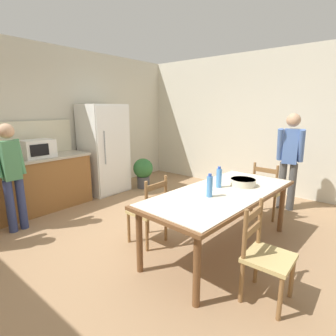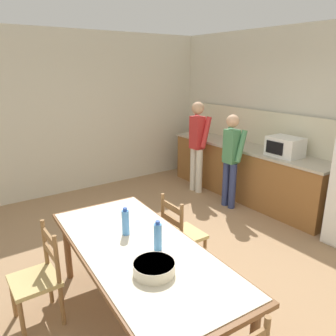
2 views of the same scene
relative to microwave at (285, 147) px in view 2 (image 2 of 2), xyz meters
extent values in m
plane|color=#9E7A56|center=(0.35, -2.21, -1.09)|extent=(8.32, 8.32, 0.00)
cube|color=beige|center=(0.35, 0.45, 0.36)|extent=(6.52, 0.12, 2.90)
cube|color=beige|center=(-2.91, -2.21, 0.36)|extent=(0.12, 5.20, 2.90)
cube|color=brown|center=(-0.78, 0.02, -0.64)|extent=(3.20, 0.62, 0.90)
cube|color=#B2A893|center=(-0.78, 0.02, -0.17)|extent=(3.24, 0.66, 0.04)
cube|color=#B7BCC1|center=(-1.50, 0.02, -0.16)|extent=(0.52, 0.38, 0.02)
cube|color=beige|center=(-0.78, 0.33, 0.15)|extent=(3.20, 0.03, 0.60)
cube|color=white|center=(0.00, 0.00, 0.00)|extent=(0.50, 0.38, 0.30)
cube|color=black|center=(-0.05, -0.19, 0.00)|extent=(0.30, 0.01, 0.19)
cylinder|color=brown|center=(-0.24, -3.39, -0.73)|extent=(0.07, 0.07, 0.72)
cylinder|color=brown|center=(-0.19, -2.63, -0.73)|extent=(0.07, 0.07, 0.72)
cube|color=brown|center=(0.79, -3.07, -0.35)|extent=(2.28, 1.10, 0.04)
cube|color=beige|center=(0.79, -3.07, -0.33)|extent=(2.18, 1.05, 0.01)
cylinder|color=#4C8ED6|center=(0.51, -3.06, -0.20)|extent=(0.07, 0.07, 0.24)
cylinder|color=#2D51B2|center=(0.51, -3.06, -0.07)|extent=(0.04, 0.04, 0.03)
cylinder|color=#4C8ED6|center=(0.91, -2.96, -0.20)|extent=(0.07, 0.07, 0.24)
cylinder|color=#2D51B2|center=(0.91, -2.96, -0.07)|extent=(0.04, 0.04, 0.03)
cylinder|color=beige|center=(1.18, -3.17, -0.28)|extent=(0.32, 0.32, 0.09)
cylinder|color=beige|center=(1.18, -3.17, -0.24)|extent=(0.31, 0.31, 0.02)
cylinder|color=olive|center=(0.07, -4.03, -0.88)|extent=(0.04, 0.04, 0.41)
cylinder|color=olive|center=(0.43, -4.02, -0.88)|extent=(0.04, 0.04, 0.41)
cylinder|color=olive|center=(0.06, -3.69, -0.88)|extent=(0.04, 0.04, 0.41)
cylinder|color=olive|center=(0.42, -3.68, -0.88)|extent=(0.04, 0.04, 0.41)
cube|color=tan|center=(0.24, -3.85, -0.66)|extent=(0.42, 0.40, 0.04)
cylinder|color=olive|center=(0.06, -3.69, -0.41)|extent=(0.04, 0.04, 0.46)
cylinder|color=olive|center=(0.42, -3.68, -0.41)|extent=(0.04, 0.04, 0.46)
cube|color=olive|center=(0.24, -3.68, -0.28)|extent=(0.36, 0.03, 0.07)
cube|color=olive|center=(0.24, -3.68, -0.43)|extent=(0.36, 0.03, 0.07)
cylinder|color=olive|center=(0.52, -2.06, -0.88)|extent=(0.04, 0.04, 0.41)
cylinder|color=olive|center=(0.16, -2.06, -0.88)|extent=(0.04, 0.04, 0.41)
cylinder|color=olive|center=(0.52, -2.40, -0.88)|extent=(0.04, 0.04, 0.41)
cylinder|color=olive|center=(0.16, -2.40, -0.88)|extent=(0.04, 0.04, 0.41)
cube|color=tan|center=(0.34, -2.23, -0.66)|extent=(0.42, 0.40, 0.04)
cylinder|color=olive|center=(0.52, -2.40, -0.41)|extent=(0.04, 0.04, 0.46)
cylinder|color=olive|center=(0.16, -2.40, -0.41)|extent=(0.04, 0.04, 0.46)
cube|color=olive|center=(0.34, -2.40, -0.28)|extent=(0.36, 0.03, 0.07)
cube|color=olive|center=(0.34, -2.40, -0.43)|extent=(0.36, 0.03, 0.07)
cylinder|color=silver|center=(-1.58, -0.51, -0.67)|extent=(0.12, 0.12, 0.83)
cylinder|color=silver|center=(-1.42, -0.51, -0.67)|extent=(0.12, 0.12, 0.83)
cube|color=red|center=(-1.50, -0.51, 0.04)|extent=(0.23, 0.19, 0.59)
sphere|color=tan|center=(-1.50, -0.51, 0.48)|extent=(0.22, 0.22, 0.22)
cylinder|color=red|center=(-1.67, -0.44, 0.06)|extent=(0.09, 0.23, 0.56)
cylinder|color=red|center=(-1.34, -0.44, 0.06)|extent=(0.09, 0.23, 0.56)
cylinder|color=navy|center=(-0.70, -0.53, -0.70)|extent=(0.12, 0.12, 0.77)
cylinder|color=navy|center=(-0.55, -0.53, -0.70)|extent=(0.12, 0.12, 0.77)
cube|color=#478456|center=(-0.62, -0.53, -0.04)|extent=(0.22, 0.18, 0.55)
sphere|color=tan|center=(-0.62, -0.53, 0.36)|extent=(0.21, 0.21, 0.21)
cylinder|color=#478456|center=(-0.77, -0.47, -0.02)|extent=(0.09, 0.21, 0.52)
cylinder|color=#478456|center=(-0.47, -0.47, -0.02)|extent=(0.09, 0.21, 0.52)
camera|label=1|loc=(-1.98, -4.50, 0.66)|focal=28.00mm
camera|label=2|loc=(2.99, -4.31, 1.18)|focal=35.00mm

